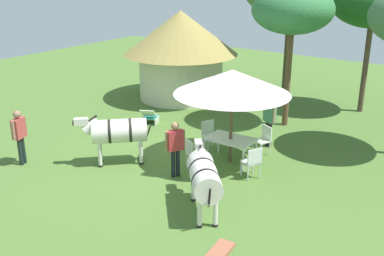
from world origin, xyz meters
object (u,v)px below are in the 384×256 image
object	(u,v)px
thatched_hut	(181,49)
patio_chair_west_end	(193,152)
patio_dining_table	(230,141)
striped_lounge_chair	(150,117)
acacia_tree_behind_hut	(293,10)
shade_umbrella	(232,82)
zebra_by_umbrella	(204,176)
acacia_tree_right_background	(374,3)
patio_chair_near_lawn	(264,138)
patio_chair_near_hut	(253,161)
patio_chair_east_end	(209,133)
guest_beside_umbrella	(270,116)
standing_watcher	(19,132)
guest_behind_table	(175,144)
zebra_nearest_camera	(118,131)

from	to	relation	value
thatched_hut	patio_chair_west_end	distance (m)	7.70
patio_dining_table	striped_lounge_chair	world-z (taller)	patio_dining_table
thatched_hut	acacia_tree_behind_hut	bearing A→B (deg)	-7.52
shade_umbrella	zebra_by_umbrella	distance (m)	3.42
zebra_by_umbrella	acacia_tree_right_background	size ratio (longest dim) A/B	0.36
zebra_by_umbrella	patio_dining_table	bearing A→B (deg)	67.53
striped_lounge_chair	acacia_tree_behind_hut	size ratio (longest dim) A/B	0.19
patio_chair_near_lawn	patio_chair_near_hut	bearing A→B (deg)	132.70
patio_chair_east_end	guest_beside_umbrella	size ratio (longest dim) A/B	0.53
patio_chair_east_end	zebra_by_umbrella	bearing A→B (deg)	57.85
shade_umbrella	patio_chair_east_end	size ratio (longest dim) A/B	3.73
patio_dining_table	patio_chair_near_hut	bearing A→B (deg)	-29.91
patio_dining_table	standing_watcher	world-z (taller)	standing_watcher
striped_lounge_chair	acacia_tree_behind_hut	world-z (taller)	acacia_tree_behind_hut
patio_chair_west_end	acacia_tree_behind_hut	world-z (taller)	acacia_tree_behind_hut
striped_lounge_chair	zebra_by_umbrella	size ratio (longest dim) A/B	0.51
patio_chair_west_end	zebra_by_umbrella	size ratio (longest dim) A/B	0.48
acacia_tree_right_background	striped_lounge_chair	bearing A→B (deg)	-134.19
patio_chair_near_lawn	guest_behind_table	size ratio (longest dim) A/B	0.56
thatched_hut	guest_behind_table	xyz separation A→B (m)	(4.66, -6.49, -1.21)
shade_umbrella	patio_chair_near_hut	size ratio (longest dim) A/B	3.73
patio_chair_near_hut	acacia_tree_behind_hut	distance (m)	5.99
patio_chair_west_end	standing_watcher	size ratio (longest dim) A/B	0.54
patio_chair_east_end	zebra_nearest_camera	world-z (taller)	zebra_nearest_camera
zebra_nearest_camera	acacia_tree_behind_hut	bearing A→B (deg)	-67.53
acacia_tree_right_background	patio_chair_east_end	bearing A→B (deg)	-112.42
patio_chair_east_end	guest_behind_table	xyz separation A→B (m)	(0.41, -2.30, 0.44)
thatched_hut	zebra_by_umbrella	bearing A→B (deg)	-50.13
acacia_tree_behind_hut	patio_dining_table	bearing A→B (deg)	-88.75
guest_beside_umbrella	striped_lounge_chair	xyz separation A→B (m)	(-4.59, -0.53, -0.76)
patio_chair_west_end	striped_lounge_chair	distance (m)	4.32
shade_umbrella	striped_lounge_chair	bearing A→B (deg)	163.51
patio_chair_east_end	acacia_tree_behind_hut	size ratio (longest dim) A/B	0.18
patio_chair_near_hut	guest_behind_table	size ratio (longest dim) A/B	0.56
guest_beside_umbrella	standing_watcher	world-z (taller)	guest_beside_umbrella
zebra_by_umbrella	acacia_tree_right_background	bearing A→B (deg)	44.60
standing_watcher	acacia_tree_behind_hut	bearing A→B (deg)	127.36
patio_chair_near_hut	acacia_tree_behind_hut	size ratio (longest dim) A/B	0.18
patio_dining_table	striped_lounge_chair	distance (m)	4.42
patio_chair_near_lawn	acacia_tree_right_background	size ratio (longest dim) A/B	0.17
acacia_tree_behind_hut	shade_umbrella	bearing A→B (deg)	-88.75
shade_umbrella	patio_chair_near_hut	distance (m)	2.30
zebra_nearest_camera	patio_chair_near_hut	bearing A→B (deg)	-114.23
patio_chair_east_end	patio_chair_near_hut	xyz separation A→B (m)	(2.19, -1.17, 0.00)
patio_chair_near_hut	patio_chair_near_lawn	bearing A→B (deg)	47.30
patio_chair_near_lawn	zebra_by_umbrella	bearing A→B (deg)	122.08
guest_behind_table	striped_lounge_chair	distance (m)	4.67
patio_chair_west_end	zebra_by_umbrella	bearing A→B (deg)	-19.20
thatched_hut	patio_chair_west_end	xyz separation A→B (m)	(4.76, -5.82, -1.65)
patio_dining_table	zebra_nearest_camera	size ratio (longest dim) A/B	0.82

